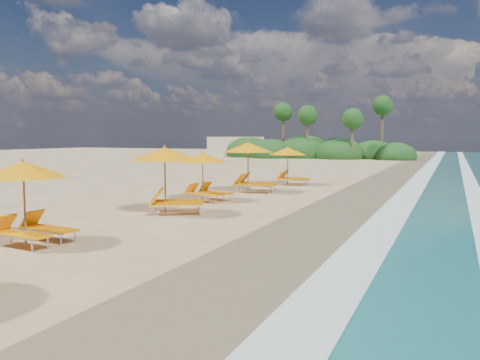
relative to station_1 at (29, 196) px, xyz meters
The scene contains 10 objects.
ground 8.12m from the station_1, 69.23° to the left, with size 160.00×160.00×0.00m, color tan.
wet_sand 10.23m from the station_1, 47.62° to the left, with size 4.00×160.00×0.01m, color olive.
surf_foam 12.20m from the station_1, 38.16° to the left, with size 4.00×160.00×0.01m.
station_1 is the anchor object (origin of this frame).
station_2 6.00m from the station_1, 83.53° to the left, with size 3.44×3.44×2.55m.
station_3 9.62m from the station_1, 88.76° to the left, with size 2.78×2.71×2.20m.
station_4 13.70m from the station_1, 86.78° to the left, with size 3.04×2.86×2.64m.
station_5 18.08m from the station_1, 85.35° to the left, with size 2.54×2.36×2.29m.
treeline 53.49m from the station_1, 97.62° to the left, with size 25.80×8.80×9.74m.
beach_building 58.71m from the station_1, 109.04° to the left, with size 7.00×5.00×2.80m, color beige.
Camera 1 is at (7.48, -16.84, 2.88)m, focal length 36.02 mm.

